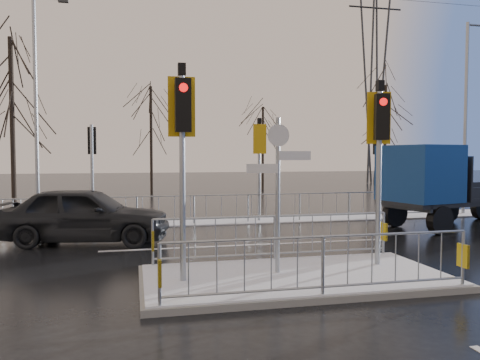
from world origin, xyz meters
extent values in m
plane|color=black|center=(0.00, 0.00, 0.00)|extent=(120.00, 120.00, 0.00)
cube|color=white|center=(0.00, 8.60, 0.02)|extent=(30.00, 2.00, 0.04)
cube|color=silver|center=(0.00, 3.80, 0.00)|extent=(8.00, 0.15, 0.01)
cube|color=slate|center=(0.00, 0.00, 0.06)|extent=(6.00, 3.00, 0.12)
cube|color=white|center=(0.00, 0.00, 0.14)|extent=(5.85, 2.85, 0.03)
cube|color=gold|center=(-2.70, -1.38, 0.67)|extent=(0.05, 0.28, 0.42)
cube|color=gold|center=(2.70, -1.38, 0.67)|extent=(0.05, 0.28, 0.42)
cube|color=gold|center=(-2.70, 1.38, 0.67)|extent=(0.05, 0.28, 0.42)
cube|color=gold|center=(2.70, 1.38, 0.67)|extent=(0.05, 0.28, 0.42)
cylinder|color=#90979D|center=(-2.20, 0.00, 2.02)|extent=(0.11, 0.11, 3.80)
cube|color=black|center=(-2.20, -0.18, 3.37)|extent=(0.28, 0.22, 0.95)
cylinder|color=red|center=(-2.20, -0.29, 3.67)|extent=(0.16, 0.04, 0.16)
cube|color=#D49D0C|center=(-2.20, 0.07, 3.37)|extent=(0.50, 0.03, 1.10)
cube|color=black|center=(-2.20, 0.00, 4.04)|extent=(0.14, 0.14, 0.22)
cylinder|color=#90979D|center=(2.00, 0.40, 1.97)|extent=(0.11, 0.11, 3.70)
cube|color=black|center=(1.95, 0.23, 3.27)|extent=(0.33, 0.28, 0.95)
cylinder|color=red|center=(1.93, 0.12, 3.57)|extent=(0.16, 0.08, 0.16)
cube|color=#D49D0C|center=(2.02, 0.47, 3.27)|extent=(0.49, 0.16, 1.10)
cube|color=black|center=(2.00, 0.40, 3.94)|extent=(0.14, 0.14, 0.22)
cylinder|color=#90979D|center=(-0.30, 0.20, 1.67)|extent=(0.09, 0.09, 3.10)
cube|color=silver|center=(0.05, 0.20, 2.47)|extent=(0.70, 0.14, 0.18)
cube|color=silver|center=(-0.62, 0.20, 2.22)|extent=(0.62, 0.15, 0.18)
cylinder|color=silver|center=(-0.30, 0.17, 2.87)|extent=(0.44, 0.03, 0.44)
cylinder|color=#90979D|center=(-4.50, 8.30, 1.79)|extent=(0.11, 0.11, 3.50)
cube|color=black|center=(-4.50, 8.48, 2.99)|extent=(0.28, 0.22, 0.95)
cylinder|color=red|center=(-4.50, 8.59, 3.29)|extent=(0.16, 0.04, 0.16)
cylinder|color=#90979D|center=(1.50, 8.30, 1.84)|extent=(0.11, 0.11, 3.60)
cube|color=black|center=(1.50, 8.48, 3.09)|extent=(0.28, 0.22, 0.95)
cylinder|color=red|center=(1.50, 8.59, 3.39)|extent=(0.16, 0.04, 0.16)
cube|color=#D49D0C|center=(1.50, 8.23, 3.09)|extent=(0.50, 0.03, 1.10)
cube|color=black|center=(1.50, 8.30, 3.76)|extent=(0.14, 0.14, 0.22)
cylinder|color=#90979D|center=(6.50, 8.30, 1.79)|extent=(0.11, 0.11, 3.50)
cube|color=black|center=(6.45, 8.47, 2.99)|extent=(0.33, 0.28, 0.95)
cylinder|color=red|center=(6.43, 8.58, 3.29)|extent=(0.16, 0.08, 0.16)
cube|color=black|center=(6.50, 8.30, 3.66)|extent=(0.14, 0.14, 0.22)
imported|color=black|center=(-4.45, 5.13, 0.80)|extent=(4.98, 2.67, 1.61)
cylinder|color=black|center=(6.19, 4.10, 0.46)|extent=(0.96, 0.47, 0.92)
cylinder|color=black|center=(5.77, 5.98, 0.46)|extent=(0.96, 0.47, 0.92)
cylinder|color=black|center=(8.28, 6.54, 0.46)|extent=(0.96, 0.47, 0.92)
cube|color=black|center=(8.13, 5.52, 0.90)|extent=(6.37, 3.38, 0.15)
cube|color=navy|center=(6.07, 5.06, 1.89)|extent=(2.27, 2.55, 1.84)
cube|color=black|center=(6.94, 5.25, 2.26)|extent=(0.44, 1.80, 1.01)
cube|color=#2D3033|center=(5.54, 4.94, 0.87)|extent=(0.57, 2.08, 0.32)
cube|color=black|center=(7.19, 5.31, 1.76)|extent=(0.55, 2.17, 1.38)
cylinder|color=black|center=(-8.00, 12.50, 3.68)|extent=(0.20, 0.20, 7.36)
cylinder|color=black|center=(-2.00, 22.00, 3.45)|extent=(0.19, 0.19, 6.90)
cylinder|color=black|center=(6.00, 24.00, 2.99)|extent=(0.16, 0.16, 5.98)
cylinder|color=black|center=(14.00, 21.00, 3.68)|extent=(0.20, 0.20, 7.36)
cylinder|color=#90979D|center=(10.50, 8.50, 4.00)|extent=(0.14, 0.14, 8.00)
cylinder|color=#90979D|center=(11.00, 8.50, 7.90)|extent=(1.00, 0.10, 0.10)
cylinder|color=#90979D|center=(-6.50, 9.50, 4.10)|extent=(0.14, 0.14, 8.20)
cube|color=#2D3033|center=(-5.50, 9.50, 8.05)|extent=(0.35, 0.18, 0.12)
cylinder|color=#2D3033|center=(18.60, 30.60, 10.00)|extent=(1.18, 1.18, 19.97)
cylinder|color=#2D3033|center=(17.40, 30.60, 10.00)|extent=(1.18, 1.18, 19.97)
cylinder|color=#2D3033|center=(18.60, 29.40, 10.00)|extent=(1.18, 1.18, 19.97)
cylinder|color=#2D3033|center=(17.40, 29.40, 10.00)|extent=(1.18, 1.18, 19.97)
cylinder|color=#2D3033|center=(18.00, 30.00, 15.60)|extent=(5.00, 0.16, 0.16)
camera|label=1|loc=(-3.06, -8.62, 2.47)|focal=35.00mm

